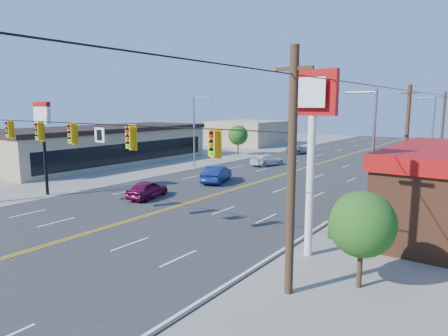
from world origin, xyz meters
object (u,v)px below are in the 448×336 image
Objects in this scene: kfc_pylon at (312,126)px; car_blue at (217,175)px; pizza_hut_sign at (43,129)px; car_white at (267,161)px; car_magenta at (147,190)px; car_silver at (300,150)px; signal_span at (85,145)px.

kfc_pylon is 1.83× the size of car_blue.
kfc_pylon is 22.02m from pizza_hut_sign.
kfc_pylon is 1.94× the size of car_white.
pizza_hut_sign reaches higher than car_magenta.
kfc_pylon is 28.38m from car_white.
kfc_pylon is 40.28m from car_silver.
pizza_hut_sign is at bearing 159.81° from signal_span.
kfc_pylon reaches higher than car_white.
car_magenta is 8.04m from car_blue.
signal_span is 6.26× the size of car_magenta.
car_silver is at bearing -98.30° from car_magenta.
car_blue is at bearing 140.37° from kfc_pylon.
car_white is at bearing 98.94° from signal_span.
pizza_hut_sign is (-22.00, 0.00, -0.86)m from kfc_pylon.
signal_span is at bearing -160.22° from kfc_pylon.
car_magenta is (-14.54, 3.61, -5.38)m from kfc_pylon.
pizza_hut_sign is at bearing 91.32° from car_white.
car_magenta is 0.90× the size of car_silver.
signal_span reaches higher than car_magenta.
signal_span is at bearing 101.11° from car_magenta.
car_blue is (-2.93, 15.63, -4.12)m from signal_span.
kfc_pylon reaches higher than car_magenta.
signal_span reaches higher than car_blue.
kfc_pylon reaches higher than pizza_hut_sign.
car_blue is (7.95, 11.63, -4.42)m from pizza_hut_sign.
car_magenta is at bearing 109.63° from car_silver.
car_magenta is 0.84× the size of car_blue.
signal_span is 27.88m from car_white.
car_magenta is (-3.42, 7.61, -4.22)m from signal_span.
car_white is (-0.87, 19.61, -0.03)m from car_magenta.
kfc_pylon is at bearing 152.99° from car_magenta.
signal_span is 5.24× the size of car_blue.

